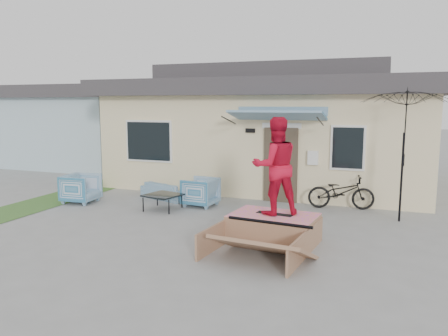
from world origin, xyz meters
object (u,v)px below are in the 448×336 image
(coffee_table, at_px, (163,202))
(skater, at_px, (275,165))
(armchair_right, at_px, (200,190))
(patio_umbrella, at_px, (403,148))
(skate_ramp, at_px, (273,229))
(armchair_left, at_px, (81,187))
(skateboard, at_px, (275,213))
(bicycle, at_px, (341,188))
(loveseat, at_px, (166,188))

(coffee_table, bearing_deg, skater, -25.05)
(armchair_right, bearing_deg, patio_umbrella, 96.29)
(skate_ramp, height_order, skater, skater)
(armchair_right, relative_size, skate_ramp, 0.38)
(armchair_right, distance_m, coffee_table, 1.08)
(coffee_table, distance_m, skater, 3.98)
(skate_ramp, bearing_deg, armchair_left, 170.88)
(armchair_right, bearing_deg, armchair_left, -72.01)
(armchair_left, xyz_separation_m, coffee_table, (2.55, 0.06, -0.24))
(skateboard, distance_m, skater, 0.99)
(patio_umbrella, bearing_deg, skate_ramp, -133.00)
(bicycle, bearing_deg, skateboard, 153.71)
(skateboard, bearing_deg, armchair_right, 146.65)
(coffee_table, distance_m, patio_umbrella, 6.06)
(skate_ramp, bearing_deg, coffee_table, 159.95)
(skate_ramp, bearing_deg, armchair_right, 143.59)
(coffee_table, bearing_deg, patio_umbrella, 9.23)
(loveseat, relative_size, skateboard, 2.17)
(bicycle, height_order, skateboard, bicycle)
(loveseat, distance_m, skater, 5.02)
(armchair_left, relative_size, skater, 0.46)
(armchair_left, height_order, coffee_table, armchair_left)
(armchair_right, height_order, skateboard, armchair_right)
(armchair_right, relative_size, patio_umbrella, 0.34)
(loveseat, height_order, armchair_left, armchair_left)
(loveseat, relative_size, armchair_left, 1.82)
(coffee_table, bearing_deg, loveseat, 114.07)
(bicycle, bearing_deg, skater, 153.71)
(loveseat, relative_size, skater, 0.84)
(coffee_table, xyz_separation_m, skateboard, (3.39, -1.58, 0.37))
(armchair_left, distance_m, coffee_table, 2.56)
(armchair_left, xyz_separation_m, armchair_right, (3.30, 0.81, -0.02))
(loveseat, bearing_deg, bicycle, -154.02)
(coffee_table, xyz_separation_m, bicycle, (4.36, 1.75, 0.34))
(patio_umbrella, distance_m, skater, 3.49)
(loveseat, xyz_separation_m, patio_umbrella, (6.35, -0.31, 1.43))
(patio_umbrella, distance_m, skate_ramp, 3.82)
(patio_umbrella, xyz_separation_m, skater, (-2.40, -2.52, -0.18))
(loveseat, height_order, skate_ramp, loveseat)
(armchair_right, xyz_separation_m, coffee_table, (-0.74, -0.75, -0.22))
(armchair_right, height_order, skate_ramp, armchair_right)
(loveseat, height_order, skater, skater)
(armchair_right, distance_m, skateboard, 3.53)
(armchair_left, relative_size, patio_umbrella, 0.35)
(armchair_left, height_order, patio_umbrella, patio_umbrella)
(coffee_table, relative_size, skateboard, 1.12)
(loveseat, distance_m, coffee_table, 1.37)
(armchair_right, bearing_deg, skater, 52.68)
(armchair_right, height_order, patio_umbrella, patio_umbrella)
(armchair_left, bearing_deg, bicycle, -80.06)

